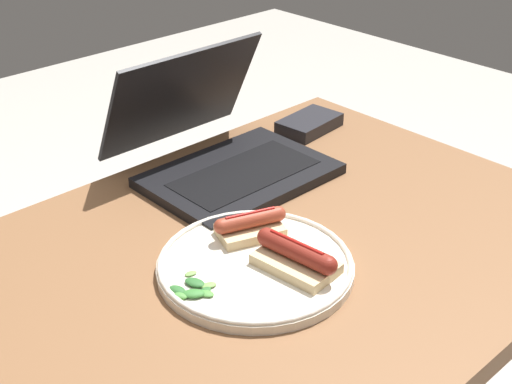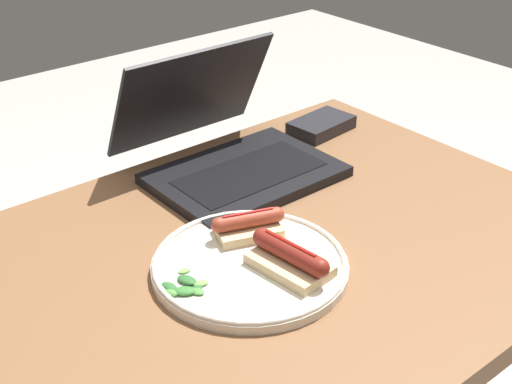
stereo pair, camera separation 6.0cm
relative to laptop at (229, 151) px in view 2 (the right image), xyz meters
The scene contains 7 objects.
desk 0.31m from the laptop, 118.93° to the right, with size 1.01×0.70×0.77m.
laptop is the anchor object (origin of this frame).
plate 0.31m from the laptop, 122.36° to the right, with size 0.27×0.27×0.02m.
sausage_toast_left 0.23m from the laptop, 120.90° to the right, with size 0.11×0.09×0.04m.
sausage_toast_middle 0.33m from the laptop, 113.31° to the right, with size 0.08×0.13×0.04m.
salad_pile 0.36m from the laptop, 136.99° to the right, with size 0.06×0.07×0.01m.
external_drive 0.24m from the laptop, ahead, with size 0.13×0.09×0.03m.
Camera 2 is at (-0.55, -0.66, 1.35)m, focal length 50.00 mm.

